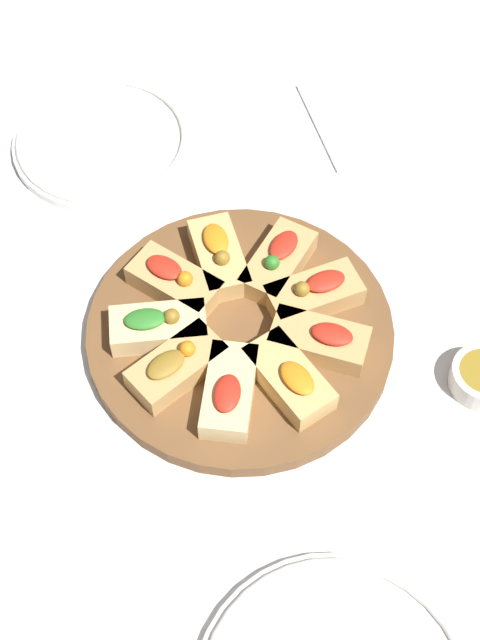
% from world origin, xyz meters
% --- Properties ---
extents(ground_plane, '(3.00, 3.00, 0.00)m').
position_xyz_m(ground_plane, '(0.00, 0.00, 0.00)').
color(ground_plane, white).
extents(serving_board, '(0.30, 0.30, 0.02)m').
position_xyz_m(serving_board, '(0.00, 0.00, 0.01)').
color(serving_board, brown).
rests_on(serving_board, ground_plane).
extents(focaccia_slice_0, '(0.10, 0.10, 0.04)m').
position_xyz_m(focaccia_slice_0, '(-0.06, 0.06, 0.03)').
color(focaccia_slice_0, tan).
rests_on(focaccia_slice_0, serving_board).
extents(focaccia_slice_1, '(0.10, 0.05, 0.03)m').
position_xyz_m(focaccia_slice_1, '(-0.08, 0.01, 0.03)').
color(focaccia_slice_1, '#E5C689').
rests_on(focaccia_slice_1, serving_board).
extents(focaccia_slice_2, '(0.10, 0.09, 0.03)m').
position_xyz_m(focaccia_slice_2, '(-0.06, -0.05, 0.03)').
color(focaccia_slice_2, tan).
rests_on(focaccia_slice_2, serving_board).
extents(focaccia_slice_3, '(0.07, 0.10, 0.03)m').
position_xyz_m(focaccia_slice_3, '(-0.02, -0.08, 0.03)').
color(focaccia_slice_3, tan).
rests_on(focaccia_slice_3, serving_board).
extents(focaccia_slice_4, '(0.08, 0.10, 0.04)m').
position_xyz_m(focaccia_slice_4, '(0.03, -0.07, 0.03)').
color(focaccia_slice_4, tan).
rests_on(focaccia_slice_4, serving_board).
extents(focaccia_slice_5, '(0.10, 0.08, 0.04)m').
position_xyz_m(focaccia_slice_5, '(0.07, -0.04, 0.03)').
color(focaccia_slice_5, tan).
rests_on(focaccia_slice_5, serving_board).
extents(focaccia_slice_6, '(0.10, 0.07, 0.04)m').
position_xyz_m(focaccia_slice_6, '(0.08, 0.03, 0.03)').
color(focaccia_slice_6, tan).
rests_on(focaccia_slice_6, serving_board).
extents(focaccia_slice_7, '(0.09, 0.10, 0.04)m').
position_xyz_m(focaccia_slice_7, '(0.04, 0.07, 0.03)').
color(focaccia_slice_7, tan).
rests_on(focaccia_slice_7, serving_board).
extents(focaccia_slice_8, '(0.06, 0.10, 0.04)m').
position_xyz_m(focaccia_slice_8, '(-0.01, 0.08, 0.03)').
color(focaccia_slice_8, '#E5C689').
rests_on(focaccia_slice_8, serving_board).
extents(plate_right, '(0.21, 0.21, 0.02)m').
position_xyz_m(plate_right, '(0.25, 0.17, 0.01)').
color(plate_right, white).
rests_on(plate_right, ground_plane).
extents(napkin_stack, '(0.18, 0.17, 0.01)m').
position_xyz_m(napkin_stack, '(0.32, -0.13, 0.00)').
color(napkin_stack, white).
rests_on(napkin_stack, ground_plane).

